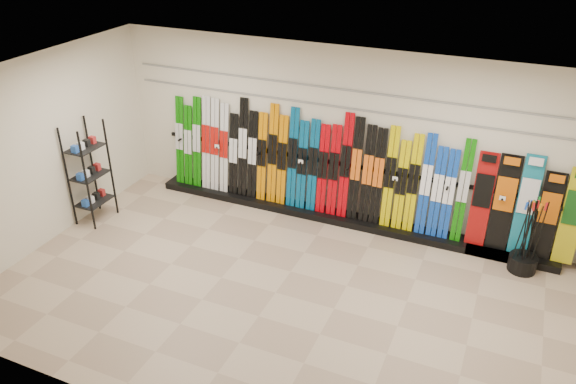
% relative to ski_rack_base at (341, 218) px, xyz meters
% --- Properties ---
extents(floor, '(8.00, 8.00, 0.00)m').
position_rel_ski_rack_base_xyz_m(floor, '(-0.22, -2.28, -0.06)').
color(floor, tan).
rests_on(floor, ground).
extents(back_wall, '(8.00, 0.00, 8.00)m').
position_rel_ski_rack_base_xyz_m(back_wall, '(-0.22, 0.22, 1.44)').
color(back_wall, beige).
rests_on(back_wall, floor).
extents(left_wall, '(0.00, 5.00, 5.00)m').
position_rel_ski_rack_base_xyz_m(left_wall, '(-4.22, -2.28, 1.44)').
color(left_wall, beige).
rests_on(left_wall, floor).
extents(ceiling, '(8.00, 8.00, 0.00)m').
position_rel_ski_rack_base_xyz_m(ceiling, '(-0.22, -2.28, 2.94)').
color(ceiling, silver).
rests_on(ceiling, back_wall).
extents(ski_rack_base, '(8.00, 0.40, 0.12)m').
position_rel_ski_rack_base_xyz_m(ski_rack_base, '(0.00, 0.00, 0.00)').
color(ski_rack_base, black).
rests_on(ski_rack_base, floor).
extents(skis, '(5.37, 0.26, 1.82)m').
position_rel_ski_rack_base_xyz_m(skis, '(-0.69, 0.06, 0.89)').
color(skis, '#116F08').
rests_on(skis, ski_rack_base).
extents(snowboards, '(1.58, 0.24, 1.59)m').
position_rel_ski_rack_base_xyz_m(snowboards, '(2.85, 0.08, 0.81)').
color(snowboards, '#990C0C').
rests_on(snowboards, ski_rack_base).
extents(accessory_rack, '(0.40, 0.60, 1.79)m').
position_rel_ski_rack_base_xyz_m(accessory_rack, '(-3.97, -1.63, 0.83)').
color(accessory_rack, black).
rests_on(accessory_rack, floor).
extents(pole_bin, '(0.42, 0.42, 0.25)m').
position_rel_ski_rack_base_xyz_m(pole_bin, '(2.98, -0.29, 0.07)').
color(pole_bin, black).
rests_on(pole_bin, floor).
extents(ski_poles, '(0.36, 0.29, 1.18)m').
position_rel_ski_rack_base_xyz_m(ski_poles, '(2.96, -0.30, 0.55)').
color(ski_poles, black).
rests_on(ski_poles, pole_bin).
extents(slatwall_rail_0, '(7.60, 0.02, 0.03)m').
position_rel_ski_rack_base_xyz_m(slatwall_rail_0, '(-0.22, 0.20, 1.94)').
color(slatwall_rail_0, gray).
rests_on(slatwall_rail_0, back_wall).
extents(slatwall_rail_1, '(7.60, 0.02, 0.03)m').
position_rel_ski_rack_base_xyz_m(slatwall_rail_1, '(-0.22, 0.20, 2.24)').
color(slatwall_rail_1, gray).
rests_on(slatwall_rail_1, back_wall).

